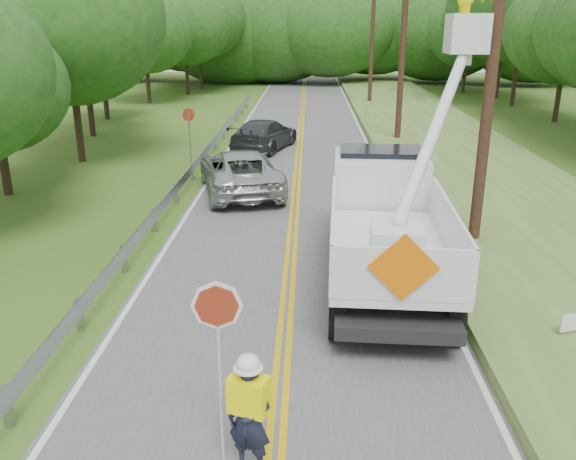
{
  "coord_description": "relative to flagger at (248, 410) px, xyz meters",
  "views": [
    {
      "loc": [
        0.43,
        -6.47,
        5.87
      ],
      "look_at": [
        0.0,
        6.0,
        1.5
      ],
      "focal_mm": 37.01,
      "sensor_mm": 36.0,
      "label": 1
    }
  ],
  "objects": [
    {
      "name": "treeline_horizon",
      "position": [
        0.42,
        56.05,
        4.49
      ],
      "size": [
        56.6,
        13.93,
        11.73
      ],
      "color": "#1C4914",
      "rests_on": "ground"
    },
    {
      "name": "suv_silver",
      "position": [
        -1.7,
        14.23,
        -0.21
      ],
      "size": [
        3.86,
        6.06,
        1.56
      ],
      "primitive_type": "imported",
      "rotation": [
        0.0,
        0.0,
        3.39
      ],
      "color": "#B0B3B7",
      "rests_on": "road"
    },
    {
      "name": "tall_grass_verge",
      "position": [
        7.43,
        13.84,
        -0.86
      ],
      "size": [
        7.0,
        96.0,
        0.3
      ],
      "primitive_type": "cube",
      "color": "#4A6B29",
      "rests_on": "ground"
    },
    {
      "name": "flagger",
      "position": [
        0.0,
        0.0,
        0.0
      ],
      "size": [
        1.1,
        0.59,
        2.76
      ],
      "color": "#191E33",
      "rests_on": "road"
    },
    {
      "name": "road",
      "position": [
        0.33,
        13.84,
        -1.0
      ],
      "size": [
        7.2,
        96.0,
        0.03
      ],
      "color": "#4C4C4E",
      "rests_on": "ground"
    },
    {
      "name": "utility_poles",
      "position": [
        5.33,
        16.86,
        4.26
      ],
      "size": [
        1.6,
        43.3,
        10.0
      ],
      "color": "black",
      "rests_on": "ground"
    },
    {
      "name": "treeline_left",
      "position": [
        -10.0,
        30.0,
        4.49
      ],
      "size": [
        10.19,
        55.99,
        10.04
      ],
      "color": "#332319",
      "rests_on": "ground"
    },
    {
      "name": "suv_darkgrey",
      "position": [
        -1.38,
        21.9,
        -0.25
      ],
      "size": [
        3.4,
        5.42,
        1.47
      ],
      "primitive_type": "imported",
      "rotation": [
        0.0,
        0.0,
        2.85
      ],
      "color": "#34373C",
      "rests_on": "road"
    },
    {
      "name": "stop_sign_permanent",
      "position": [
        -4.08,
        17.29,
        0.76
      ],
      "size": [
        0.45,
        0.38,
        2.64
      ],
      "color": "gray",
      "rests_on": "ground"
    },
    {
      "name": "guardrail",
      "position": [
        -3.69,
        14.75,
        -0.45
      ],
      "size": [
        0.18,
        48.0,
        0.77
      ],
      "color": "gray",
      "rests_on": "ground"
    },
    {
      "name": "bucket_truck",
      "position": [
        2.79,
        7.62,
        0.63
      ],
      "size": [
        3.95,
        7.65,
        7.26
      ],
      "color": "black",
      "rests_on": "road"
    },
    {
      "name": "yard_sign",
      "position": [
        5.76,
        3.49,
        -0.49
      ],
      "size": [
        0.48,
        0.19,
        0.72
      ],
      "color": "white",
      "rests_on": "ground"
    }
  ]
}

